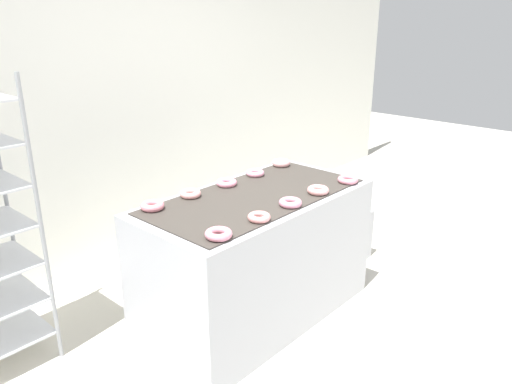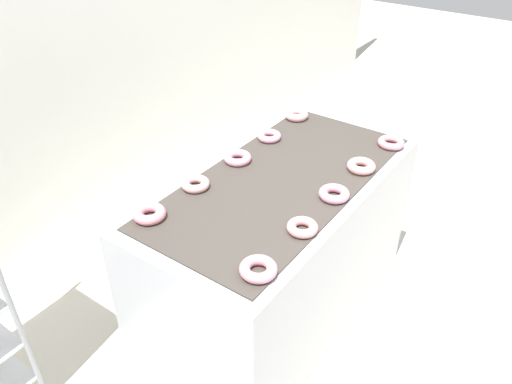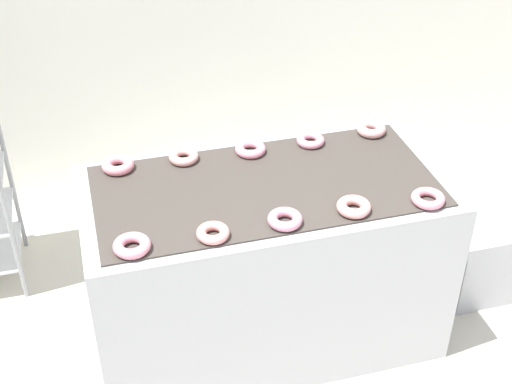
# 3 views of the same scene
# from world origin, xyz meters

# --- Properties ---
(fryer_machine) EXTENTS (1.54, 0.77, 0.86)m
(fryer_machine) POSITION_xyz_m (0.00, 0.64, 0.43)
(fryer_machine) COLOR #A8AAB2
(fryer_machine) RESTS_ON ground_plane
(glaze_bin) EXTENTS (0.32, 0.35, 0.41)m
(glaze_bin) POSITION_xyz_m (1.11, 0.66, 0.21)
(glaze_bin) COLOR #A8AAB2
(glaze_bin) RESTS_ON ground_plane
(donut_near_leftmost) EXTENTS (0.14, 0.14, 0.04)m
(donut_near_leftmost) POSITION_xyz_m (-0.59, 0.36, 0.88)
(donut_near_leftmost) COLOR pink
(donut_near_leftmost) RESTS_ON fryer_machine
(donut_near_left) EXTENTS (0.13, 0.13, 0.04)m
(donut_near_left) POSITION_xyz_m (-0.29, 0.35, 0.88)
(donut_near_left) COLOR #DB8B88
(donut_near_left) RESTS_ON fryer_machine
(donut_near_center) EXTENTS (0.14, 0.14, 0.04)m
(donut_near_center) POSITION_xyz_m (-0.00, 0.36, 0.88)
(donut_near_center) COLOR #D18197
(donut_near_center) RESTS_ON fryer_machine
(donut_near_right) EXTENTS (0.14, 0.14, 0.04)m
(donut_near_right) POSITION_xyz_m (0.29, 0.37, 0.88)
(donut_near_right) COLOR #D58F8C
(donut_near_right) RESTS_ON fryer_machine
(donut_near_rightmost) EXTENTS (0.14, 0.14, 0.04)m
(donut_near_rightmost) POSITION_xyz_m (0.60, 0.35, 0.88)
(donut_near_rightmost) COLOR pink
(donut_near_rightmost) RESTS_ON fryer_machine
(donut_far_leftmost) EXTENTS (0.14, 0.14, 0.04)m
(donut_far_leftmost) POSITION_xyz_m (-0.58, 0.92, 0.88)
(donut_far_leftmost) COLOR pink
(donut_far_leftmost) RESTS_ON fryer_machine
(donut_far_left) EXTENTS (0.13, 0.13, 0.04)m
(donut_far_left) POSITION_xyz_m (-0.29, 0.92, 0.88)
(donut_far_left) COLOR #D5938F
(donut_far_left) RESTS_ON fryer_machine
(donut_far_center) EXTENTS (0.14, 0.14, 0.04)m
(donut_far_center) POSITION_xyz_m (0.01, 0.90, 0.88)
(donut_far_center) COLOR pink
(donut_far_center) RESTS_ON fryer_machine
(donut_far_right) EXTENTS (0.13, 0.13, 0.04)m
(donut_far_right) POSITION_xyz_m (0.29, 0.90, 0.88)
(donut_far_right) COLOR pink
(donut_far_right) RESTS_ON fryer_machine
(donut_far_rightmost) EXTENTS (0.14, 0.14, 0.04)m
(donut_far_rightmost) POSITION_xyz_m (0.59, 0.92, 0.88)
(donut_far_rightmost) COLOR #D39695
(donut_far_rightmost) RESTS_ON fryer_machine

